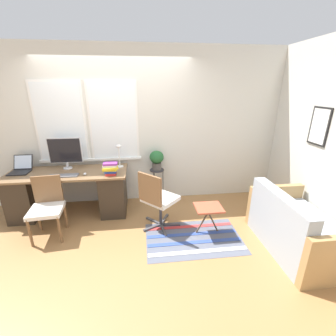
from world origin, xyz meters
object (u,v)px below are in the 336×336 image
office_chair_swivel (157,199)px  folding_stool (208,209)px  laptop (21,169)px  mouse (85,174)px  desk_chair_wooden (47,206)px  plant_stand (157,173)px  monitor (65,152)px  couch_loveseat (297,230)px  book_stack (110,168)px  desk_lamp (119,152)px  keyboard (63,176)px  potted_plant (157,159)px

office_chair_swivel → folding_stool: (0.72, -0.21, -0.11)m
laptop → mouse: bearing=-14.5°
desk_chair_wooden → plant_stand: 1.82m
monitor → couch_loveseat: monitor is taller
book_stack → couch_loveseat: 2.77m
plant_stand → desk_lamp: bearing=-170.8°
monitor → couch_loveseat: 3.63m
plant_stand → monitor: bearing=-177.0°
keyboard → folding_stool: 2.26m
office_chair_swivel → book_stack: bearing=13.7°
mouse → desk_lamp: (0.51, 0.32, 0.24)m
laptop → desk_chair_wooden: (0.59, -0.68, -0.34)m
mouse → folding_stool: bearing=-19.6°
keyboard → couch_loveseat: bearing=-19.0°
mouse → book_stack: bearing=-2.4°
desk_chair_wooden → laptop: bearing=125.8°
office_chair_swivel → monitor: bearing=16.5°
book_stack → folding_stool: book_stack is taller
folding_stool → monitor: bearing=155.4°
couch_loveseat → potted_plant: potted_plant is taller
desk_chair_wooden → mouse: bearing=35.9°
potted_plant → office_chair_swivel: bearing=-93.8°
monitor → potted_plant: bearing=3.0°
desk_lamp → plant_stand: desk_lamp is taller
book_stack → couch_loveseat: bearing=-23.9°
book_stack → potted_plant: potted_plant is taller
monitor → mouse: bearing=-44.3°
book_stack → monitor: bearing=154.2°
laptop → desk_lamp: 1.58m
monitor → keyboard: bearing=-84.3°
couch_loveseat → laptop: bearing=70.6°
couch_loveseat → potted_plant: bearing=48.2°
couch_loveseat → folding_stool: 1.16m
office_chair_swivel → potted_plant: size_ratio=2.64×
book_stack → desk_lamp: bearing=71.7°
folding_stool → book_stack: bearing=156.0°
book_stack → folding_stool: (1.42, -0.63, -0.46)m
keyboard → desk_lamp: 0.93m
keyboard → potted_plant: (1.47, 0.44, 0.08)m
monitor → potted_plant: monitor is taller
desk_chair_wooden → couch_loveseat: 3.42m
desk_lamp → office_chair_swivel: desk_lamp is taller
book_stack → plant_stand: bearing=30.5°
monitor → mouse: monitor is taller
plant_stand → desk_chair_wooden: bearing=-152.7°
desk_lamp → plant_stand: size_ratio=0.63×
keyboard → couch_loveseat: size_ratio=0.33×
monitor → folding_stool: size_ratio=1.22×
desk_lamp → couch_loveseat: 2.86m
folding_stool → office_chair_swivel: bearing=164.0°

